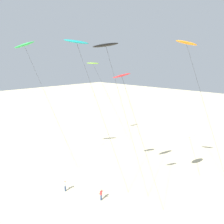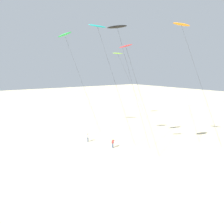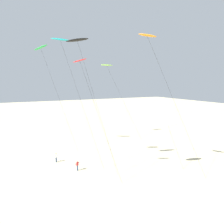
# 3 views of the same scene
# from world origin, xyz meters

# --- Properties ---
(kite_black) EXTENTS (4.19, 6.88, 21.15)m
(kite_black) POSITION_xyz_m (3.16, 8.56, 20.52)
(kite_black) COLOR black
(kite_black) RESTS_ON ground
(kite_lime) EXTENTS (5.46, 8.94, 18.76)m
(kite_lime) POSITION_xyz_m (-14.31, 21.78, 18.38)
(kite_lime) COLOR #8CD833
(kite_lime) RESTS_ON ground
(kite_white) EXTENTS (2.49, 4.15, 8.08)m
(kite_white) POSITION_xyz_m (7.99, 22.12, 7.68)
(kite_white) COLOR white
(kite_white) RESTS_ON ground
(kite_teal) EXTENTS (4.61, 7.30, 21.52)m
(kite_teal) POSITION_xyz_m (0.04, 6.83, 20.88)
(kite_teal) COLOR teal
(kite_teal) RESTS_ON ground
(kite_orange) EXTENTS (6.27, 9.07, 21.58)m
(kite_orange) POSITION_xyz_m (8.73, 17.24, 20.90)
(kite_orange) COLOR orange
(kite_orange) RESTS_ON ground
(kite_green) EXTENTS (5.28, 7.48, 21.97)m
(kite_green) POSITION_xyz_m (-11.40, 5.66, 21.16)
(kite_green) COLOR green
(kite_green) RESTS_ON ground
(kite_red) EXTENTS (3.93, 5.91, 17.74)m
(kite_red) POSITION_xyz_m (6.35, 7.93, 16.89)
(kite_red) COLOR red
(kite_red) RESTS_ON ground
(kite_flyer_nearest) EXTENTS (0.69, 0.70, 1.67)m
(kite_flyer_nearest) POSITION_xyz_m (2.12, 8.41, 0.89)
(kite_flyer_nearest) COLOR navy
(kite_flyer_nearest) RESTS_ON ground
(kite_flyer_middle) EXTENTS (0.62, 0.64, 1.67)m
(kite_flyer_middle) POSITION_xyz_m (-3.27, 6.13, 0.89)
(kite_flyer_middle) COLOR navy
(kite_flyer_middle) RESTS_ON ground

